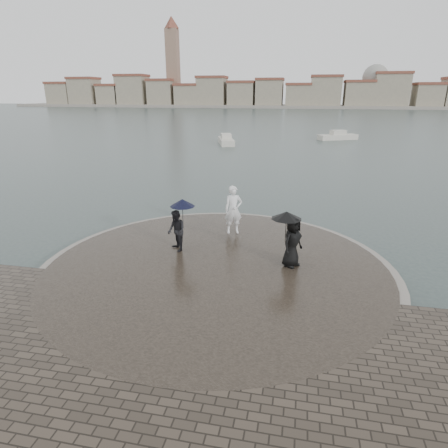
# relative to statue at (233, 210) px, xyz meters

# --- Properties ---
(ground) EXTENTS (400.00, 400.00, 0.00)m
(ground) POSITION_rel_statue_xyz_m (0.00, -6.83, -1.40)
(ground) COLOR #2B3835
(ground) RESTS_ON ground
(kerb_ring) EXTENTS (12.50, 12.50, 0.32)m
(kerb_ring) POSITION_rel_statue_xyz_m (0.00, -3.33, -1.24)
(kerb_ring) COLOR gray
(kerb_ring) RESTS_ON ground
(quay_tip) EXTENTS (11.90, 11.90, 0.36)m
(quay_tip) POSITION_rel_statue_xyz_m (0.00, -3.33, -1.22)
(quay_tip) COLOR #2D261E
(quay_tip) RESTS_ON ground
(statue) EXTENTS (0.88, 0.72, 2.07)m
(statue) POSITION_rel_statue_xyz_m (0.00, 0.00, 0.00)
(statue) COLOR white
(statue) RESTS_ON quay_tip
(visitor_left) EXTENTS (1.20, 1.07, 2.04)m
(visitor_left) POSITION_rel_statue_xyz_m (-1.72, -2.33, 0.04)
(visitor_left) COLOR black
(visitor_left) RESTS_ON quay_tip
(visitor_right) EXTENTS (1.26, 1.15, 1.95)m
(visitor_right) POSITION_rel_statue_xyz_m (2.52, -2.82, 0.09)
(visitor_right) COLOR black
(visitor_right) RESTS_ON quay_tip
(far_skyline) EXTENTS (260.00, 20.00, 37.00)m
(far_skyline) POSITION_rel_statue_xyz_m (-6.29, 153.88, 4.21)
(far_skyline) COLOR gray
(far_skyline) RESTS_ON ground
(boats) EXTENTS (18.56, 12.55, 1.50)m
(boats) POSITION_rel_statue_xyz_m (0.42, 35.79, -1.02)
(boats) COLOR beige
(boats) RESTS_ON ground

